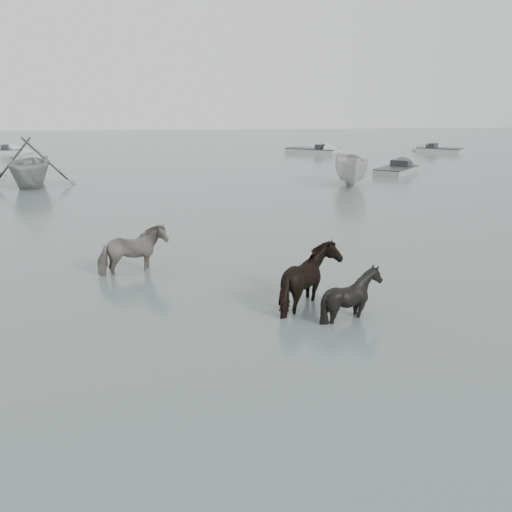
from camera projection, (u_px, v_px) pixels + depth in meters
ground at (242, 298)px, 13.33m from camera, size 140.00×140.00×0.00m
pony_pinto at (132, 245)px, 15.03m from camera, size 1.97×1.43×1.52m
pony_dark at (312, 270)px, 12.58m from camera, size 1.74×1.94×1.70m
pony_black at (352, 286)px, 12.00m from camera, size 1.58×1.49×1.42m
rowboat_trail at (29, 160)px, 29.51m from camera, size 5.15×5.74×2.71m
boat_small at (352, 169)px, 30.14m from camera, size 2.49×4.70×1.72m
skiff_port at (397, 167)px, 34.72m from camera, size 4.55×5.06×0.75m
skiff_mid at (312, 148)px, 47.21m from camera, size 5.71×4.82×0.75m
skiff_star at (440, 148)px, 47.69m from camera, size 4.77×4.44×0.75m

